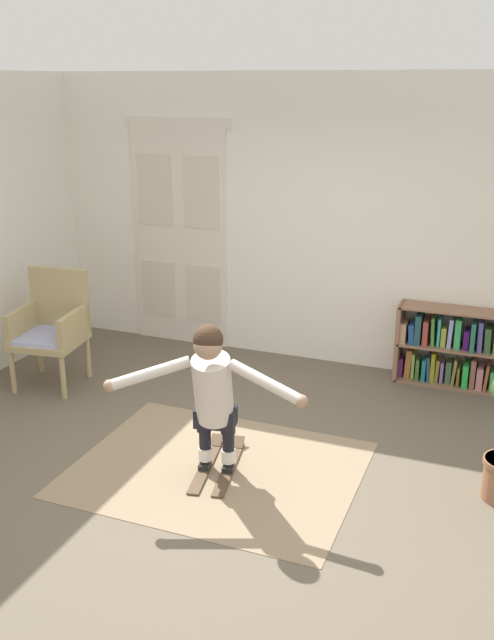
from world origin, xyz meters
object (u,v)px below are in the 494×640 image
(bookshelf, at_px, (487,354))
(skis_pair, at_px, (218,464))
(wicker_chair, at_px, (52,325))
(person_skier, at_px, (212,388))

(bookshelf, height_order, skis_pair, bookshelf)
(bookshelf, distance_m, wicker_chair, 4.15)
(skis_pair, height_order, person_skier, person_skier)
(bookshelf, bearing_deg, skis_pair, -128.27)
(wicker_chair, relative_size, skis_pair, 1.28)
(bookshelf, xyz_separation_m, person_skier, (-1.76, -2.41, 0.37))
(wicker_chair, xyz_separation_m, person_skier, (2.16, -1.06, 0.14))
(skis_pair, bearing_deg, wicker_chair, 156.78)
(wicker_chair, relative_size, person_skier, 0.77)
(wicker_chair, bearing_deg, skis_pair, -23.22)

